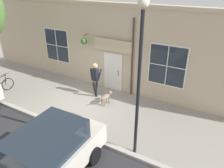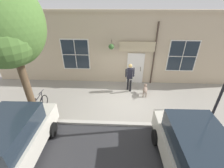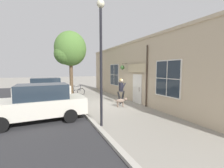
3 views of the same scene
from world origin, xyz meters
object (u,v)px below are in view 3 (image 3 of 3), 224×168
parked_car_nearest_curb (44,88)px  leaning_bicycle (76,92)px  dog_on_leash (121,101)px  street_tree_by_curb (69,50)px  parked_car_mid_block (40,103)px  pedestrian_walking (121,88)px  street_lamp (101,47)px

parked_car_nearest_curb → leaning_bicycle: bearing=-172.1°
dog_on_leash → street_tree_by_curb: 7.16m
leaning_bicycle → parked_car_mid_block: parked_car_mid_block is taller
dog_on_leash → street_tree_by_curb: street_tree_by_curb is taller
pedestrian_walking → dog_on_leash: (0.47, 0.93, -0.70)m
pedestrian_walking → dog_on_leash: 1.26m
dog_on_leash → parked_car_mid_block: (4.79, 0.81, 0.47)m
parked_car_nearest_curb → pedestrian_walking: bearing=140.2°
pedestrian_walking → street_tree_by_curb: street_tree_by_curb is taller
parked_car_nearest_curb → street_lamp: 8.50m
parked_car_nearest_curb → street_lamp: bearing=106.3°
street_tree_by_curb → parked_car_mid_block: bearing=69.5°
pedestrian_walking → dog_on_leash: bearing=63.3°
dog_on_leash → street_lamp: street_lamp is taller
dog_on_leash → street_lamp: 4.61m
street_lamp → pedestrian_walking: bearing=-128.4°
street_lamp → parked_car_nearest_curb: bearing=-73.7°
dog_on_leash → street_tree_by_curb: size_ratio=0.17×
leaning_bicycle → pedestrian_walking: bearing=117.5°
street_lamp → leaning_bicycle: bearing=-92.9°
street_tree_by_curb → street_lamp: 8.24m
dog_on_leash → street_lamp: bearing=48.2°
parked_car_mid_block → pedestrian_walking: bearing=-161.6°
pedestrian_walking → street_tree_by_curb: (2.88, -4.64, 3.09)m
parked_car_mid_block → street_lamp: street_lamp is taller
parked_car_nearest_curb → parked_car_mid_block: size_ratio=1.00×
dog_on_leash → parked_car_mid_block: size_ratio=0.23×
dog_on_leash → parked_car_mid_block: parked_car_mid_block is taller
street_tree_by_curb → leaning_bicycle: 3.85m
parked_car_mid_block → street_lamp: size_ratio=0.83×
leaning_bicycle → street_lamp: (0.42, 8.17, 3.01)m
leaning_bicycle → street_tree_by_curb: bearing=-3.1°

